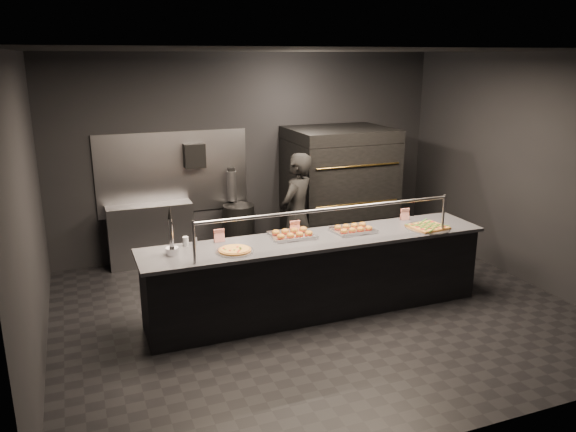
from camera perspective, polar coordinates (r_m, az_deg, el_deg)
The scene contains 15 objects.
room at distance 6.37m, azimuth 2.74°, elevation 2.79°, with size 6.04×6.00×3.00m.
service_counter at distance 6.65m, azimuth 2.98°, elevation -5.97°, with size 4.10×0.78×1.37m.
pizza_oven at distance 8.63m, azimuth 5.15°, elevation 2.66°, with size 1.50×1.23×1.91m.
prep_shelf at distance 8.37m, azimuth -13.74°, elevation -1.84°, with size 1.20×0.35×0.90m, color #99999E.
towel_dispenser at distance 8.29m, azimuth -9.50°, elevation 6.07°, with size 0.30×0.20×0.35m, color black.
fire_extinguisher at distance 8.52m, azimuth -5.75°, elevation 3.12°, with size 0.14×0.14×0.51m.
beer_tap at distance 6.02m, azimuth -11.76°, elevation -2.51°, with size 0.14×0.20×0.53m.
round_pizza at distance 6.06m, azimuth -5.43°, elevation -3.49°, with size 0.41×0.41×0.03m.
slider_tray_a at distance 6.52m, azimuth 0.44°, elevation -1.85°, with size 0.55×0.44×0.08m.
slider_tray_b at distance 6.76m, azimuth 6.65°, elevation -1.32°, with size 0.53×0.42×0.08m.
square_pizza at distance 7.03m, azimuth 14.00°, elevation -1.09°, with size 0.53×0.53×0.05m.
condiment_jar at distance 6.30m, azimuth -10.07°, elevation -2.55°, with size 0.16×0.06×0.11m.
tent_cards at distance 6.72m, azimuth 2.28°, elevation -0.91°, with size 2.56×0.04×0.15m.
trash_bin at distance 8.54m, azimuth -4.99°, elevation -1.47°, with size 0.47×0.47×0.79m, color black.
worker at distance 7.63m, azimuth 0.88°, elevation 0.08°, with size 0.62×0.41×1.71m, color black.
Camera 1 is at (-2.55, -5.61, 2.95)m, focal length 35.00 mm.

